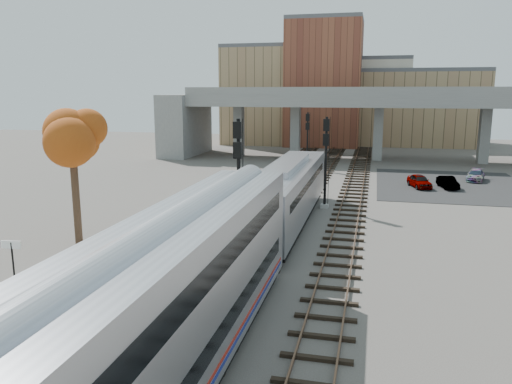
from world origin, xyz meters
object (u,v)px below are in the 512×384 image
at_px(car_b, 448,182).
at_px(car_c, 475,175).
at_px(signal_mast_far, 307,142).
at_px(locomotive, 288,192).
at_px(car_a, 419,181).
at_px(signal_mast_near, 238,182).
at_px(signal_mast_mid, 326,164).
at_px(tree, 72,138).
at_px(coach, 130,348).

height_order(car_b, car_c, car_b).
bearing_deg(car_b, signal_mast_far, 135.10).
bearing_deg(car_c, locomotive, -112.32).
bearing_deg(signal_mast_far, car_a, -39.20).
bearing_deg(signal_mast_near, car_c, 55.50).
height_order(locomotive, car_a, locomotive).
bearing_deg(car_c, signal_mast_mid, -116.84).
relative_size(signal_mast_mid, car_a, 1.96).
bearing_deg(car_a, tree, -148.60).
distance_m(signal_mast_far, car_a, 15.68).
bearing_deg(car_b, signal_mast_mid, -146.00).
bearing_deg(car_a, signal_mast_near, -135.92).
relative_size(signal_mast_near, signal_mast_far, 1.13).
distance_m(coach, signal_mast_near, 17.78).
relative_size(coach, signal_mast_near, 3.37).
xyz_separation_m(coach, car_b, (12.45, 38.64, -2.20)).
relative_size(coach, tree, 2.92).
relative_size(signal_mast_near, signal_mast_mid, 1.05).
xyz_separation_m(coach, signal_mast_mid, (2.00, 28.00, 0.72)).
bearing_deg(locomotive, signal_mast_near, -112.89).
distance_m(signal_mast_near, car_c, 31.66).
relative_size(signal_mast_far, tree, 0.77).
distance_m(signal_mast_mid, car_a, 13.40).
relative_size(signal_mast_far, car_a, 1.81).
bearing_deg(locomotive, coach, -90.00).
height_order(coach, signal_mast_near, signal_mast_near).
xyz_separation_m(signal_mast_far, tree, (-9.30, -32.91, 3.19)).
relative_size(coach, signal_mast_mid, 3.53).
xyz_separation_m(tree, car_a, (21.30, 23.13, -5.70)).
bearing_deg(signal_mast_far, signal_mast_mid, -78.54).
bearing_deg(signal_mast_far, car_b, -33.38).
bearing_deg(car_b, coach, -119.38).
distance_m(coach, car_c, 46.40).
height_order(signal_mast_mid, car_c, signal_mast_mid).
relative_size(signal_mast_far, car_b, 1.94).
distance_m(signal_mast_far, tree, 34.35).
height_order(signal_mast_far, car_c, signal_mast_far).
height_order(signal_mast_near, car_b, signal_mast_near).
bearing_deg(coach, signal_mast_near, 96.79).
xyz_separation_m(signal_mast_mid, car_b, (10.45, 10.64, -2.92)).
height_order(locomotive, signal_mast_far, signal_mast_far).
xyz_separation_m(locomotive, signal_mast_near, (-2.10, -4.97, 1.47)).
distance_m(signal_mast_mid, car_c, 20.99).
bearing_deg(car_b, tree, -147.16).
bearing_deg(tree, car_c, 46.17).
height_order(signal_mast_near, signal_mast_far, signal_mast_near).
height_order(signal_mast_near, tree, tree).
xyz_separation_m(locomotive, car_c, (15.74, 20.98, -1.68)).
height_order(locomotive, signal_mast_near, signal_mast_near).
relative_size(locomotive, car_a, 5.27).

